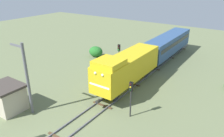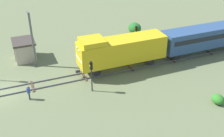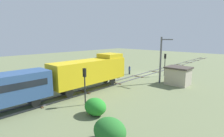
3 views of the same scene
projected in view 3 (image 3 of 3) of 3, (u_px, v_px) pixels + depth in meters
ground_plane at (147, 74)px, 34.21m from camera, size 111.35×111.35×0.00m
railway_track at (147, 74)px, 34.20m from camera, size 2.40×74.24×0.16m
locomotive at (91, 70)px, 23.52m from camera, size 2.90×11.60×4.60m
traffic_signal_near at (165, 61)px, 32.18m from camera, size 0.32×0.34×4.14m
traffic_signal_mid at (101, 65)px, 29.41m from camera, size 0.32×0.34×3.70m
traffic_signal_far at (85, 80)px, 18.31m from camera, size 0.32×0.34×3.98m
worker_near_track at (129, 69)px, 33.85m from camera, size 0.38×0.38×1.70m
catenary_mast at (161, 59)px, 27.01m from camera, size 1.94×0.28×7.21m
relay_hut at (178, 76)px, 26.53m from camera, size 3.50×2.90×2.74m
bush_near at (95, 107)px, 16.20m from camera, size 2.22×1.82×1.61m
bush_mid at (110, 131)px, 11.89m from camera, size 2.44×2.00×1.78m
bush_far at (13, 82)px, 26.38m from camera, size 1.44×1.18×1.05m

